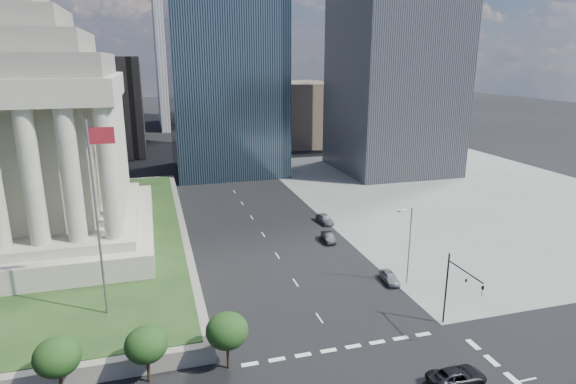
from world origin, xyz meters
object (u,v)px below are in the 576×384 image
object	(u,v)px
pickup_truck	(457,377)
traffic_signal_ne	(458,285)
war_memorial	(10,106)
flagpole	(98,210)
parked_sedan_near	(390,277)
parked_sedan_mid	(328,237)
parked_sedan_far	(325,219)
street_lamp_north	(408,241)

from	to	relation	value
pickup_truck	traffic_signal_ne	bearing A→B (deg)	-33.05
war_memorial	flagpole	bearing A→B (deg)	-63.11
parked_sedan_near	parked_sedan_mid	world-z (taller)	parked_sedan_near
parked_sedan_far	street_lamp_north	bearing A→B (deg)	-89.23
street_lamp_north	pickup_truck	distance (m)	20.14
parked_sedan_mid	parked_sedan_near	bearing A→B (deg)	-74.67
parked_sedan_mid	war_memorial	bearing A→B (deg)	177.18
war_memorial	flagpole	distance (m)	28.16
flagpole	traffic_signal_ne	xyz separation A→B (m)	(34.33, -10.30, -7.86)
war_memorial	pickup_truck	size ratio (longest dim) A/B	7.39
flagpole	parked_sedan_mid	distance (m)	37.44
street_lamp_north	war_memorial	bearing A→B (deg)	154.08
pickup_truck	parked_sedan_far	bearing A→B (deg)	-5.48
street_lamp_north	parked_sedan_near	size ratio (longest dim) A/B	2.45
parked_sedan_near	pickup_truck	bearing A→B (deg)	-94.08
street_lamp_north	parked_sedan_near	xyz separation A→B (m)	(-1.83, 0.80, -4.97)
war_memorial	parked_sedan_mid	world-z (taller)	war_memorial
pickup_truck	parked_sedan_mid	world-z (taller)	pickup_truck
parked_sedan_near	street_lamp_north	bearing A→B (deg)	-16.94
pickup_truck	war_memorial	bearing A→B (deg)	44.47
parked_sedan_near	traffic_signal_ne	bearing A→B (deg)	-78.56
war_memorial	traffic_signal_ne	distance (m)	60.00
war_memorial	parked_sedan_mid	distance (m)	48.20
flagpole	street_lamp_north	size ratio (longest dim) A/B	2.00
flagpole	pickup_truck	size ratio (longest dim) A/B	3.79
street_lamp_north	traffic_signal_ne	bearing A→B (deg)	-94.19
flagpole	street_lamp_north	xyz separation A→B (m)	(35.16, 1.00, -7.45)
parked_sedan_near	parked_sedan_far	distance (m)	23.74
parked_sedan_mid	parked_sedan_far	bearing A→B (deg)	79.40
war_memorial	parked_sedan_far	xyz separation A→B (m)	(45.50, 1.54, -20.61)
flagpole	war_memorial	bearing A→B (deg)	116.89
street_lamp_north	parked_sedan_far	distance (m)	25.09
parked_sedan_far	parked_sedan_mid	bearing A→B (deg)	-110.22
parked_sedan_far	war_memorial	bearing A→B (deg)	178.45
flagpole	pickup_truck	world-z (taller)	flagpole
war_memorial	pickup_truck	bearing A→B (deg)	-44.96
war_memorial	parked_sedan_near	bearing A→B (deg)	-26.01
traffic_signal_ne	parked_sedan_near	distance (m)	12.97
traffic_signal_ne	pickup_truck	bearing A→B (deg)	-122.48
parked_sedan_mid	pickup_truck	bearing A→B (deg)	-85.88
war_memorial	traffic_signal_ne	bearing A→B (deg)	-36.42
street_lamp_north	parked_sedan_mid	distance (m)	17.51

